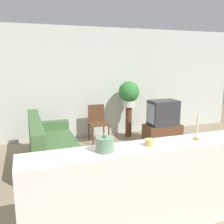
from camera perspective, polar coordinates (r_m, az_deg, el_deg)
The scene contains 12 objects.
ground_plane at distance 3.48m, azimuth 5.72°, elevation -21.60°, with size 14.00×14.00×0.00m, color gray.
wall_back at distance 6.21m, azimuth -7.72°, elevation 6.47°, with size 9.00×0.06×2.70m.
couch at distance 4.66m, azimuth -13.56°, elevation -8.56°, with size 0.82×1.98×0.91m.
tv_stand at distance 5.92m, azimuth 11.42°, elevation -4.99°, with size 0.84×0.45×0.46m.
television at distance 5.79m, azimuth 11.57°, elevation -0.15°, with size 0.65×0.43×0.57m.
wooden_chair at distance 5.96m, azimuth -3.30°, elevation -2.04°, with size 0.44×0.44×0.86m.
plant_stand at distance 6.35m, azimuth 3.81°, elevation -2.18°, with size 0.16×0.16×0.77m.
potted_plant at distance 6.21m, azimuth 3.90°, elevation 4.40°, with size 0.52×0.52×0.63m.
foreground_counter at distance 2.98m, azimuth 8.67°, elevation -16.65°, with size 2.82×0.44×1.00m.
decorative_bowl at distance 2.55m, azimuth -1.66°, elevation -7.37°, with size 0.19×0.19×0.19m.
candle_jar at distance 2.76m, azimuth 8.54°, elevation -6.89°, with size 0.11×0.11×0.07m.
candlestick at distance 3.07m, azimuth 18.86°, elevation -4.20°, with size 0.07×0.07×0.30m.
Camera 1 is at (-1.27, -2.62, 1.91)m, focal length 40.00 mm.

